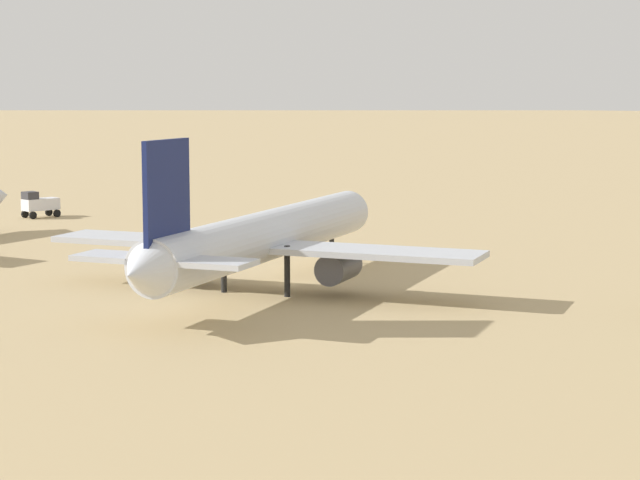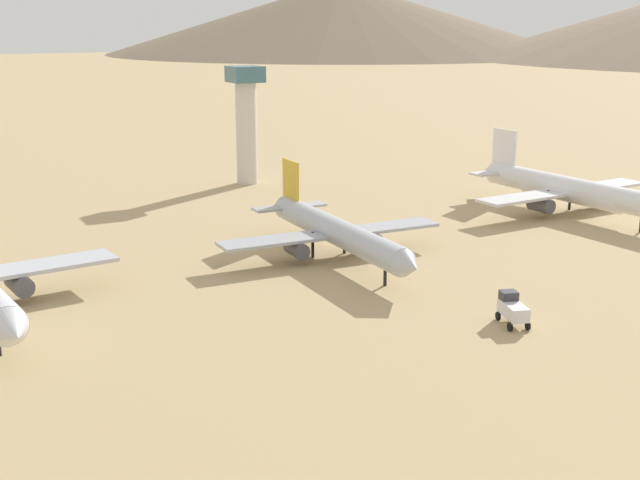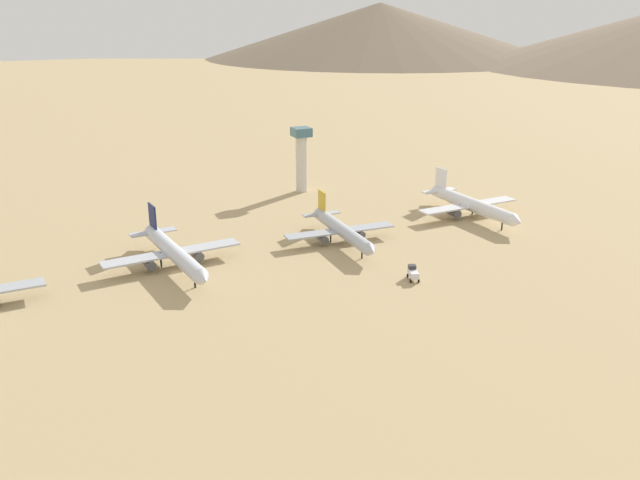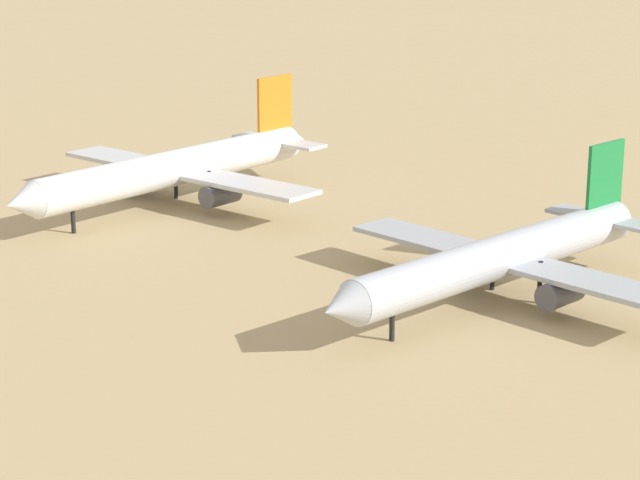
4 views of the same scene
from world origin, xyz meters
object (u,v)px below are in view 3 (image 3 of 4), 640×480
(control_tower, at_px, (302,156))
(parked_jet_2, at_px, (173,252))
(parked_jet_3, at_px, (341,230))
(parked_jet_4, at_px, (471,205))
(service_truck, at_px, (413,273))

(control_tower, bearing_deg, parked_jet_2, -45.78)
(parked_jet_2, distance_m, parked_jet_3, 55.18)
(control_tower, bearing_deg, parked_jet_3, -10.94)
(parked_jet_3, height_order, parked_jet_4, parked_jet_4)
(parked_jet_3, relative_size, control_tower, 1.73)
(parked_jet_2, xyz_separation_m, parked_jet_3, (-0.19, 55.18, -0.49))
(parked_jet_4, distance_m, service_truck, 66.58)
(service_truck, bearing_deg, control_tower, 175.86)
(service_truck, distance_m, control_tower, 103.47)
(parked_jet_4, distance_m, control_tower, 74.03)
(parked_jet_2, xyz_separation_m, service_truck, (36.29, 60.51, -2.93))
(parked_jet_3, distance_m, service_truck, 36.94)
(parked_jet_4, relative_size, control_tower, 1.89)
(parked_jet_3, bearing_deg, control_tower, 169.06)
(parked_jet_4, relative_size, service_truck, 9.00)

